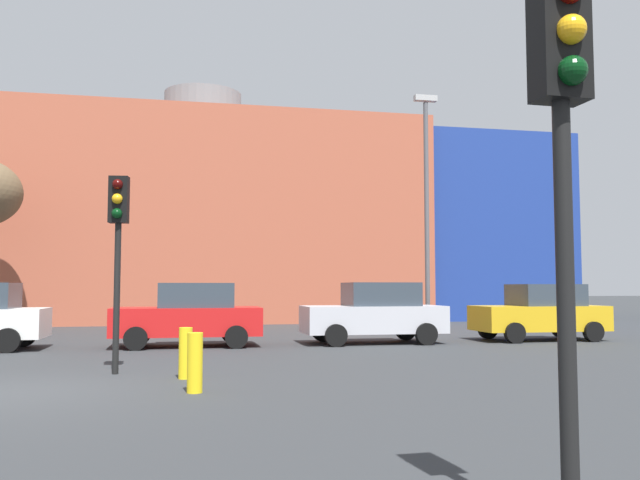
# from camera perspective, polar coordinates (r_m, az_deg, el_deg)

# --- Properties ---
(ground_plane) EXTENTS (200.00, 200.00, 0.00)m
(ground_plane) POSITION_cam_1_polar(r_m,az_deg,el_deg) (11.69, -25.36, -11.74)
(ground_plane) COLOR #2D3033
(building_backdrop) EXTENTS (37.17, 11.37, 11.79)m
(building_backdrop) POSITION_cam_1_polar(r_m,az_deg,el_deg) (35.08, -10.13, 1.28)
(building_backdrop) COLOR #B2563D
(building_backdrop) RESTS_ON ground_plane
(parked_car_2) EXTENTS (4.05, 1.99, 1.75)m
(parked_car_2) POSITION_cam_1_polar(r_m,az_deg,el_deg) (18.87, -11.16, -6.32)
(parked_car_2) COLOR red
(parked_car_2) RESTS_ON ground_plane
(parked_car_3) EXTENTS (4.10, 2.01, 1.77)m
(parked_car_3) POSITION_cam_1_polar(r_m,az_deg,el_deg) (19.67, 4.72, -6.26)
(parked_car_3) COLOR silver
(parked_car_3) RESTS_ON ground_plane
(parked_car_4) EXTENTS (3.99, 1.96, 1.73)m
(parked_car_4) POSITION_cam_1_polar(r_m,az_deg,el_deg) (21.78, 18.39, -5.91)
(parked_car_4) COLOR gold
(parked_car_4) RESTS_ON ground_plane
(traffic_light_near_right) EXTENTS (0.37, 0.37, 3.80)m
(traffic_light_near_right) POSITION_cam_1_polar(r_m,az_deg,el_deg) (4.85, 20.12, 9.99)
(traffic_light_near_right) COLOR black
(traffic_light_near_right) RESTS_ON ground_plane
(traffic_light_island) EXTENTS (0.39, 0.38, 3.77)m
(traffic_light_island) POSITION_cam_1_polar(r_m,az_deg,el_deg) (13.28, -16.94, 1.01)
(traffic_light_island) COLOR black
(traffic_light_island) RESTS_ON ground_plane
(bollard_yellow_1) EXTENTS (0.24, 0.24, 0.91)m
(bollard_yellow_1) POSITION_cam_1_polar(r_m,az_deg,el_deg) (12.32, -11.47, -9.49)
(bollard_yellow_1) COLOR yellow
(bollard_yellow_1) RESTS_ON ground_plane
(bollard_yellow_2) EXTENTS (0.24, 0.24, 0.93)m
(bollard_yellow_2) POSITION_cam_1_polar(r_m,az_deg,el_deg) (10.69, -10.68, -10.30)
(bollard_yellow_2) COLOR yellow
(bollard_yellow_2) RESTS_ON ground_plane
(street_lamp) EXTENTS (0.80, 0.24, 8.29)m
(street_lamp) POSITION_cam_1_polar(r_m,az_deg,el_deg) (23.18, 9.13, 3.52)
(street_lamp) COLOR #59595E
(street_lamp) RESTS_ON ground_plane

